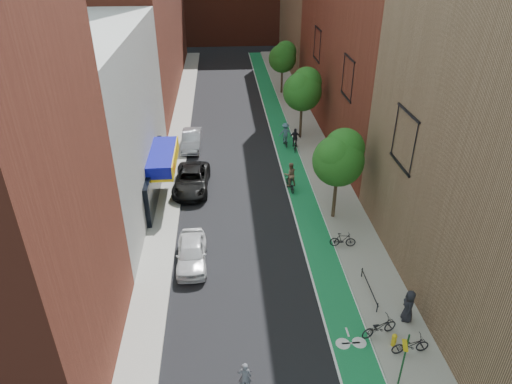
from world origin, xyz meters
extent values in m
plane|color=black|center=(0.00, 0.00, 0.00)|extent=(160.00, 160.00, 0.00)
cube|color=#14723B|center=(4.00, 26.00, 0.01)|extent=(2.00, 68.00, 0.01)
cube|color=gray|center=(-6.00, 26.00, 0.07)|extent=(2.00, 68.00, 0.15)
cube|color=gray|center=(6.50, 26.00, 0.07)|extent=(3.00, 68.00, 0.15)
cube|color=silver|center=(-11.00, 14.00, 6.00)|extent=(8.00, 20.00, 12.00)
cube|color=maroon|center=(12.00, 26.00, 11.00)|extent=(8.00, 28.00, 22.00)
cube|color=#8C6B4C|center=(12.00, 50.00, 9.00)|extent=(8.00, 20.00, 18.00)
cylinder|color=#332619|center=(5.60, 10.00, 1.65)|extent=(0.24, 0.24, 3.30)
sphere|color=#1B5216|center=(5.60, 10.00, 4.38)|extent=(3.36, 3.36, 3.36)
sphere|color=#1B5216|center=(6.00, 10.30, 5.10)|extent=(2.64, 2.64, 2.64)
sphere|color=#1B5216|center=(5.30, 9.70, 4.86)|extent=(2.40, 2.40, 2.40)
cylinder|color=#332619|center=(5.60, 24.00, 1.73)|extent=(0.24, 0.24, 3.47)
sphere|color=#1B5216|center=(5.60, 24.00, 4.60)|extent=(3.53, 3.53, 3.53)
sphere|color=#1B5216|center=(6.00, 24.30, 5.36)|extent=(2.77, 2.77, 2.77)
sphere|color=#1B5216|center=(5.30, 23.70, 5.10)|extent=(2.52, 2.52, 2.52)
cylinder|color=#332619|center=(5.60, 38.00, 1.59)|extent=(0.24, 0.24, 3.19)
sphere|color=#1B5216|center=(5.60, 38.00, 4.23)|extent=(3.25, 3.25, 3.25)
sphere|color=#1B5216|center=(6.00, 38.30, 4.93)|extent=(2.55, 2.55, 2.55)
sphere|color=#1B5216|center=(5.30, 37.70, 4.70)|extent=(2.32, 2.32, 2.32)
cylinder|color=#194C26|center=(5.40, -3.50, 1.65)|extent=(0.08, 0.08, 3.00)
cube|color=yellow|center=(5.32, -3.50, 2.55)|extent=(0.02, 0.71, 0.71)
imported|color=silver|center=(-3.87, 5.80, 0.74)|extent=(1.84, 4.39, 1.48)
imported|color=black|center=(-4.27, 14.91, 0.77)|extent=(2.84, 5.69, 1.55)
imported|color=#97999F|center=(-4.60, 22.67, 0.78)|extent=(1.77, 4.76, 1.55)
imported|color=#4D4E55|center=(-1.25, -3.37, 1.13)|extent=(0.58, 0.39, 1.55)
imported|color=black|center=(3.20, 14.13, 0.55)|extent=(0.87, 1.90, 1.10)
imported|color=#8D6C52|center=(3.20, 14.23, 1.30)|extent=(1.04, 0.88, 1.89)
imported|color=black|center=(4.70, 21.33, 0.40)|extent=(0.77, 1.60, 0.80)
imported|color=black|center=(4.70, 21.43, 1.21)|extent=(1.06, 0.57, 1.71)
imported|color=black|center=(3.96, 22.44, 0.45)|extent=(0.59, 1.55, 0.91)
imported|color=#456B7C|center=(3.96, 22.54, 1.26)|extent=(1.25, 0.80, 1.83)
imported|color=black|center=(6.51, -1.84, 0.62)|extent=(1.84, 0.74, 0.95)
imported|color=black|center=(5.40, 6.52, 0.64)|extent=(1.66, 0.65, 0.97)
imported|color=black|center=(5.40, -0.69, 0.65)|extent=(2.03, 1.20, 1.01)
imported|color=black|center=(7.12, 0.19, 1.06)|extent=(0.76, 0.99, 1.81)
cylinder|color=yellow|center=(5.91, -1.38, 0.41)|extent=(0.23, 0.23, 0.52)
sphere|color=yellow|center=(5.91, -1.38, 0.73)|extent=(0.25, 0.25, 0.25)
camera|label=1|loc=(-1.77, -16.01, 17.20)|focal=32.00mm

